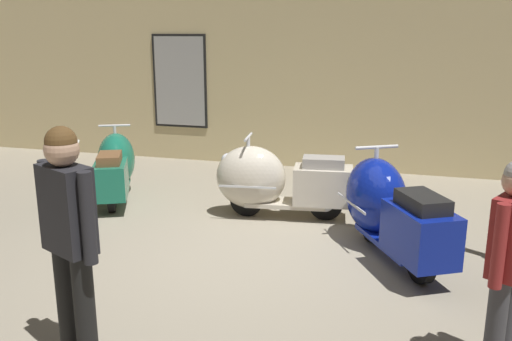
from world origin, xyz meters
TOP-DOWN VIEW (x-y plane):
  - ground_plane at (0.00, 0.00)m, footprint 60.00×60.00m
  - showroom_back_wall at (0.14, 4.02)m, footprint 18.00×0.63m
  - scooter_0 at (-2.43, 1.48)m, footprint 1.11×1.68m
  - scooter_1 at (-0.08, 1.26)m, footprint 1.76×0.69m
  - scooter_2 at (1.36, 0.46)m, footprint 1.33×1.84m
  - visitor_0 at (2.20, -1.52)m, footprint 0.35×0.47m
  - visitor_1 at (-0.66, -2.14)m, footprint 0.54×0.39m
  - info_stanchion at (-2.38, 0.29)m, footprint 0.38×0.32m

SIDE VIEW (x-z plane):
  - ground_plane at x=0.00m, z-range 0.00..0.00m
  - info_stanchion at x=-2.38m, z-range -0.09..0.96m
  - scooter_0 at x=-2.43m, z-range -0.04..0.96m
  - scooter_1 at x=-0.08m, z-range -0.05..1.00m
  - scooter_2 at x=1.36m, z-range -0.05..1.06m
  - visitor_0 at x=2.20m, z-range 0.12..1.65m
  - visitor_1 at x=-0.66m, z-range 0.13..1.85m
  - showroom_back_wall at x=0.14m, z-range 0.00..3.21m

